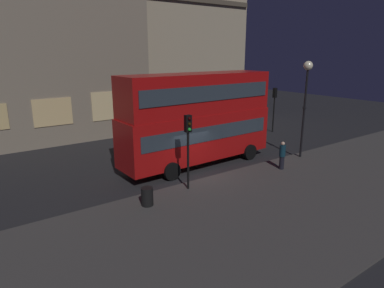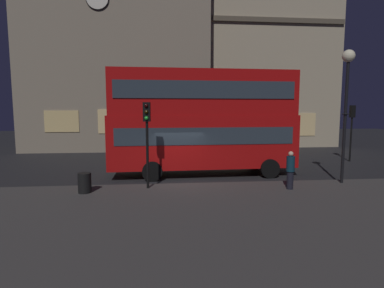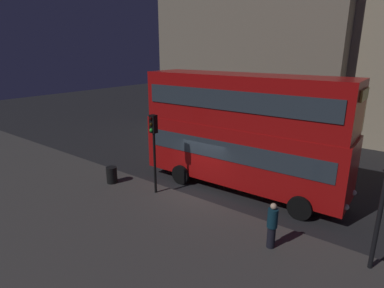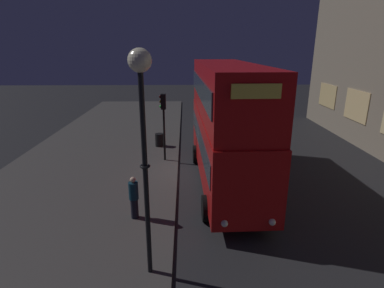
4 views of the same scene
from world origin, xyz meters
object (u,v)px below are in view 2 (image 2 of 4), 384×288
object	(u,v)px
street_lamp	(347,81)
pedestrian	(290,170)
double_decker_bus	(203,118)
traffic_light_near_kerb	(147,127)
traffic_light_far_side	(352,121)
litter_bin	(85,183)

from	to	relation	value
street_lamp	pedestrian	size ratio (longest dim) A/B	3.70
double_decker_bus	traffic_light_near_kerb	world-z (taller)	double_decker_bus
double_decker_bus	traffic_light_far_side	world-z (taller)	double_decker_bus
double_decker_bus	traffic_light_far_side	distance (m)	11.58
litter_bin	traffic_light_far_side	bearing A→B (deg)	23.36
double_decker_bus	street_lamp	xyz separation A→B (m)	(6.46, -3.01, 1.80)
double_decker_bus	litter_bin	distance (m)	7.18
double_decker_bus	pedestrian	size ratio (longest dim) A/B	6.08
traffic_light_far_side	litter_bin	xyz separation A→B (m)	(-16.60, -7.17, -2.30)
traffic_light_near_kerb	street_lamp	xyz separation A→B (m)	(9.38, 0.15, 2.08)
traffic_light_far_side	street_lamp	xyz separation A→B (m)	(-4.57, -6.51, 2.14)
traffic_light_near_kerb	street_lamp	size ratio (longest dim) A/B	0.61
litter_bin	street_lamp	bearing A→B (deg)	3.14
traffic_light_far_side	street_lamp	size ratio (longest dim) A/B	0.63
litter_bin	pedestrian	bearing A→B (deg)	-1.59
traffic_light_near_kerb	pedestrian	xyz separation A→B (m)	(6.36, -0.76, -1.91)
double_decker_bus	traffic_light_far_side	size ratio (longest dim) A/B	2.62
litter_bin	double_decker_bus	bearing A→B (deg)	33.35
traffic_light_far_side	pedestrian	xyz separation A→B (m)	(-7.58, -7.42, -1.86)
double_decker_bus	traffic_light_near_kerb	size ratio (longest dim) A/B	2.68
traffic_light_near_kerb	pedestrian	distance (m)	6.69
pedestrian	litter_bin	world-z (taller)	pedestrian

